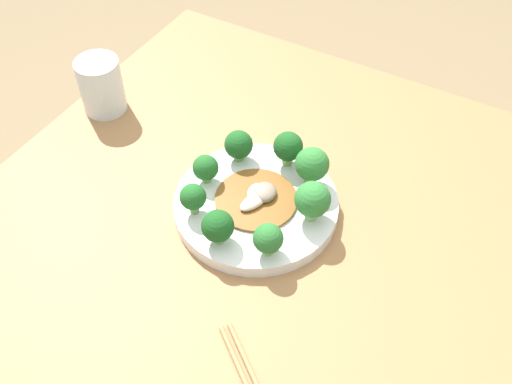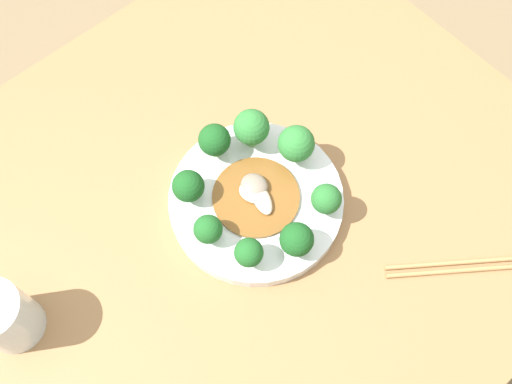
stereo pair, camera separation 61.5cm
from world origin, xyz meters
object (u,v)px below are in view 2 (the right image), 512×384
broccoli_northeast (249,253)px  stirfry_center (256,195)px  plate (256,201)px  broccoli_west (296,143)px  broccoli_east (208,229)px  chopsticks (469,266)px  broccoli_southeast (188,186)px  drinking_glass (3,317)px  broccoli_south (215,140)px  broccoli_north (297,240)px  broccoli_southwest (251,128)px  broccoli_northwest (326,199)px

broccoli_northeast → stirfry_center: size_ratio=0.42×
plate → broccoli_west: (-0.09, -0.01, 0.05)m
broccoli_east → chopsticks: 0.38m
broccoli_southeast → chopsticks: size_ratio=0.28×
drinking_glass → chopsticks: (-0.53, 0.36, -0.05)m
broccoli_south → broccoli_southeast: size_ratio=1.11×
plate → broccoli_north: (0.01, 0.10, 0.04)m
broccoli_northeast → chopsticks: (-0.24, 0.21, -0.05)m
broccoli_east → stirfry_center: (-0.09, -0.00, -0.02)m
broccoli_southwest → chopsticks: bearing=106.8°
plate → broccoli_north: size_ratio=4.50×
drinking_glass → broccoli_west: bearing=171.7°
broccoli_west → chopsticks: size_ratio=0.33×
chopsticks → broccoli_northwest: bearing=-63.2°
broccoli_north → broccoli_northwest: (-0.07, -0.02, -0.00)m
plate → broccoli_southeast: 0.11m
broccoli_south → drinking_glass: size_ratio=0.61×
broccoli_southeast → broccoli_east: bearing=73.6°
plate → broccoli_northeast: 0.11m
broccoli_southeast → chopsticks: (-0.24, 0.34, -0.05)m
broccoli_southwest → broccoli_east: size_ratio=1.40×
broccoli_north → broccoli_northeast: size_ratio=1.06×
broccoli_southeast → stirfry_center: (-0.07, 0.07, -0.03)m
plate → broccoli_east: broccoli_east is taller
broccoli_southwest → broccoli_southeast: broccoli_southwest is taller
broccoli_northwest → chopsticks: (-0.10, 0.20, -0.05)m
chopsticks → broccoli_west: bearing=-75.6°
broccoli_northeast → broccoli_northwest: bearing=175.0°
broccoli_north → stirfry_center: 0.10m
drinking_glass → stirfry_center: bearing=167.9°
broccoli_west → broccoli_south: (0.09, -0.08, -0.00)m
broccoli_south → broccoli_east: 0.14m
broccoli_southwest → broccoli_east: bearing=27.6°
plate → drinking_glass: 0.38m
broccoli_west → drinking_glass: bearing=-8.3°
broccoli_northwest → broccoli_southeast: (0.13, -0.15, 0.00)m
broccoli_south → broccoli_southwest: (-0.05, 0.02, 0.01)m
plate → broccoli_northeast: bearing=42.8°
broccoli_northwest → drinking_glass: size_ratio=0.53×
broccoli_southeast → stirfry_center: bearing=137.8°
broccoli_south → drinking_glass: (0.37, 0.02, -0.01)m
plate → broccoli_northeast: broccoli_northeast is taller
broccoli_northeast → stirfry_center: 0.10m
broccoli_west → broccoli_southeast: size_ratio=1.21×
broccoli_northwest → drinking_glass: bearing=-20.1°
broccoli_north → chopsticks: (-0.17, 0.18, -0.05)m
broccoli_northwest → stirfry_center: (0.06, -0.08, -0.02)m
plate → stirfry_center: size_ratio=2.00×
broccoli_north → stirfry_center: (-0.01, -0.10, -0.03)m
broccoli_east → broccoli_southwest: bearing=-152.4°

